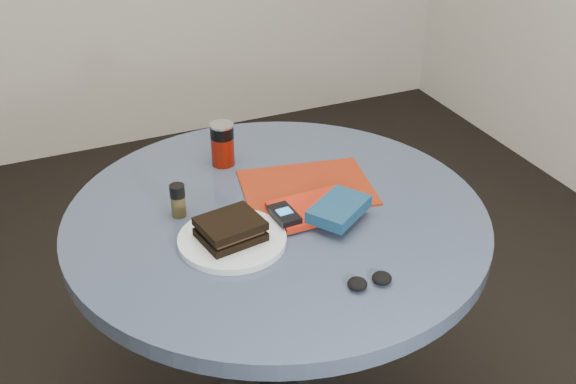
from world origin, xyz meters
name	(u,v)px	position (x,y,z in m)	size (l,w,h in m)	color
table	(277,268)	(0.00, 0.00, 0.59)	(1.00, 1.00, 0.75)	black
plate	(232,240)	(-0.14, -0.07, 0.76)	(0.24, 0.24, 0.02)	silver
sandwich	(230,229)	(-0.14, -0.08, 0.79)	(0.15, 0.13, 0.05)	black
soda_can	(222,144)	(-0.03, 0.28, 0.81)	(0.07, 0.07, 0.12)	maroon
pepper_grinder	(178,200)	(-0.21, 0.08, 0.79)	(0.04, 0.04, 0.08)	#443A1D
magazine	(307,187)	(0.11, 0.07, 0.75)	(0.32, 0.24, 0.01)	maroon
red_book	(313,209)	(0.08, -0.04, 0.76)	(0.19, 0.13, 0.02)	#A8200D
novel	(339,209)	(0.12, -0.09, 0.79)	(0.15, 0.09, 0.03)	navy
mp3_player	(284,214)	(0.00, -0.05, 0.78)	(0.05, 0.09, 0.02)	black
headphones	(370,281)	(0.07, -0.33, 0.76)	(0.10, 0.05, 0.02)	black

